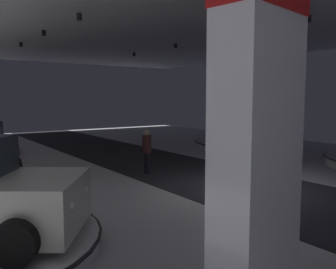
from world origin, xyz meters
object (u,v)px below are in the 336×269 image
object	(u,v)px
visitor_walking_near	(147,148)
display_car_mid_right	(246,127)
column_right	(278,96)
display_platform_mid_right	(245,144)
brand_sign_pylon	(257,130)

from	to	relation	value
visitor_walking_near	display_car_mid_right	bearing A→B (deg)	18.46
column_right	display_platform_mid_right	world-z (taller)	column_right
column_right	brand_sign_pylon	bearing A→B (deg)	-142.82
brand_sign_pylon	display_car_mid_right	xyz separation A→B (m)	(11.34, 10.68, -1.20)
column_right	brand_sign_pylon	xyz separation A→B (m)	(-9.14, -6.93, -0.42)
display_platform_mid_right	display_car_mid_right	bearing A→B (deg)	-96.75
column_right	visitor_walking_near	bearing A→B (deg)	168.70
display_platform_mid_right	visitor_walking_near	size ratio (longest dim) A/B	3.43
visitor_walking_near	display_platform_mid_right	bearing A→B (deg)	18.65
display_car_mid_right	column_right	bearing A→B (deg)	-120.48
display_car_mid_right	brand_sign_pylon	bearing A→B (deg)	-136.74
display_car_mid_right	visitor_walking_near	world-z (taller)	display_car_mid_right
column_right	display_car_mid_right	xyz separation A→B (m)	(2.20, 3.74, -1.62)
display_car_mid_right	visitor_walking_near	xyz separation A→B (m)	(-7.84, -2.62, -0.23)
column_right	visitor_walking_near	xyz separation A→B (m)	(-5.64, 1.13, -1.84)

